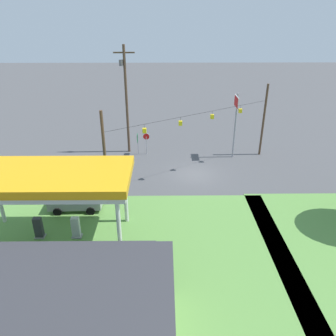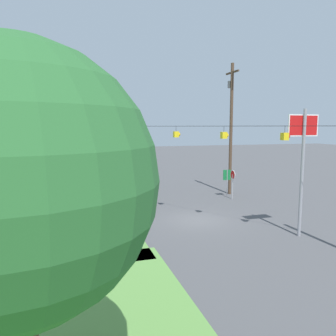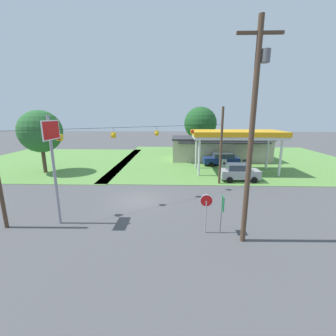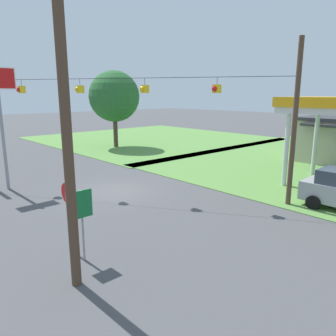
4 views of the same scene
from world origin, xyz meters
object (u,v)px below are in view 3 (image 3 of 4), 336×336
Objects in this scene: fuel_pump_far at (245,166)px; stop_sign_roadside at (206,205)px; car_at_pumps_rear at (221,159)px; tree_behind_station at (200,123)px; fuel_pump_near at (224,166)px; car_at_pumps_front at (239,172)px; utility_pole_main at (253,128)px; gas_station_store at (219,148)px; stop_sign_overhead at (53,150)px; route_sign at (222,207)px; tree_west_verge at (40,132)px; gas_station_canopy at (237,135)px.

stop_sign_roadside reaches higher than fuel_pump_far.
car_at_pumps_rear is 0.59× the size of tree_behind_station.
fuel_pump_near is 0.65× the size of stop_sign_roadside.
fuel_pump_near is 1.00× the size of fuel_pump_far.
utility_pole_main is at bearing -105.30° from car_at_pumps_front.
gas_station_store is 24.89m from utility_pole_main.
stop_sign_overhead is 2.95× the size of route_sign.
gas_station_store is at bearing 82.86° from utility_pole_main.
gas_station_store is at bearing 79.90° from route_sign.
fuel_pump_near is at bearing -85.58° from tree_behind_station.
gas_station_store is 1.98× the size of tree_west_verge.
gas_station_canopy is 1.52× the size of stop_sign_overhead.
gas_station_canopy reaches higher than stop_sign_roadside.
car_at_pumps_front is at bearing -115.32° from fuel_pump_far.
tree_behind_station is 27.99m from tree_west_verge.
tree_behind_station reaches higher than route_sign.
route_sign is at bearing -111.29° from fuel_pump_far.
car_at_pumps_front is at bearing -90.24° from gas_station_store.
car_at_pumps_rear is at bearing 79.00° from route_sign.
stop_sign_roadside reaches higher than car_at_pumps_front.
tree_behind_station is 1.13× the size of tree_west_verge.
car_at_pumps_front is 0.55× the size of tree_west_verge.
stop_sign_roadside reaches higher than car_at_pumps_rear.
gas_station_store is at bearing 56.95° from stop_sign_overhead.
gas_station_store is 8.38m from fuel_pump_near.
tree_west_verge is (-22.46, -1.08, 4.35)m from fuel_pump_near.
car_at_pumps_rear is 23.75m from tree_west_verge.
car_at_pumps_rear is 2.13× the size of route_sign.
tree_west_verge reaches higher than fuel_pump_far.
stop_sign_roadside is 5.16m from utility_pole_main.
stop_sign_overhead is 0.82× the size of tree_behind_station.
utility_pole_main is at bearing -8.47° from stop_sign_overhead.
stop_sign_overhead is at bearing -56.59° from tree_west_verge.
fuel_pump_near is at bearing 82.37° from utility_pole_main.
utility_pole_main is 25.24m from tree_west_verge.
car_at_pumps_rear is 0.67× the size of tree_west_verge.
car_at_pumps_front is at bearing 70.09° from route_sign.
gas_station_canopy reaches higher than car_at_pumps_front.
gas_station_store is 27.07m from stop_sign_overhead.
gas_station_canopy is 8.77m from gas_station_store.
utility_pole_main reaches higher than car_at_pumps_front.
gas_station_store is 8.51m from fuel_pump_far.
fuel_pump_near is 0.21× the size of tree_west_verge.
tree_west_verge is at bearing 123.41° from stop_sign_overhead.
utility_pole_main is at bearing -97.14° from gas_station_store.
route_sign is 24.03m from tree_west_verge.
gas_station_canopy is at bearing 2.61° from tree_west_verge.
tree_west_verge is (-23.36, -9.35, 3.31)m from gas_station_store.
fuel_pump_far is (1.73, -8.27, -1.03)m from gas_station_store.
utility_pole_main is at bearing -37.31° from route_sign.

